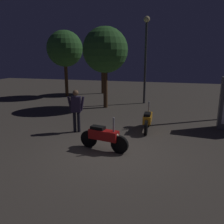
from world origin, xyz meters
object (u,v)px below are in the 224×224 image
at_px(motorcycle_red_foreground, 103,137).
at_px(streetlamp_near, 146,50).
at_px(person_rider_beside, 76,107).
at_px(motorcycle_orange_parked_left, 148,120).

distance_m(motorcycle_red_foreground, streetlamp_near, 8.20).
xyz_separation_m(motorcycle_red_foreground, person_rider_beside, (-1.53, 1.42, 0.55)).
distance_m(motorcycle_red_foreground, person_rider_beside, 2.16).
bearing_deg(person_rider_beside, motorcycle_orange_parked_left, 97.04).
bearing_deg(motorcycle_red_foreground, motorcycle_orange_parked_left, 75.63).
height_order(person_rider_beside, streetlamp_near, streetlamp_near).
bearing_deg(streetlamp_near, person_rider_beside, -106.09).
distance_m(motorcycle_red_foreground, motorcycle_orange_parked_left, 2.57).
height_order(motorcycle_red_foreground, streetlamp_near, streetlamp_near).
bearing_deg(motorcycle_red_foreground, streetlamp_near, 99.01).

